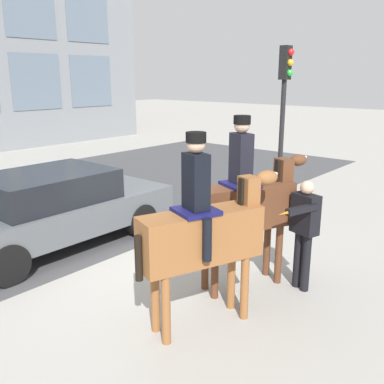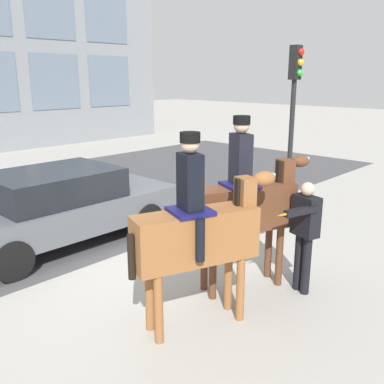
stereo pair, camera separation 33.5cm
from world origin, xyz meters
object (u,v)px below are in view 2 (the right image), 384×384
at_px(pedestrian_bystander, 305,229).
at_px(street_car_near_lane, 59,205).
at_px(mounted_horse_companion, 246,203).
at_px(traffic_light, 294,104).
at_px(mounted_horse_lead, 199,231).

xyz_separation_m(pedestrian_bystander, street_car_near_lane, (-1.45, 4.36, -0.24)).
distance_m(mounted_horse_companion, traffic_light, 4.13).
height_order(mounted_horse_lead, mounted_horse_companion, mounted_horse_companion).
relative_size(mounted_horse_companion, traffic_light, 0.69).
bearing_deg(traffic_light, mounted_horse_lead, -161.13).
relative_size(pedestrian_bystander, street_car_near_lane, 0.38).
bearing_deg(mounted_horse_companion, mounted_horse_lead, -146.56).
bearing_deg(mounted_horse_companion, street_car_near_lane, 129.27).
relative_size(mounted_horse_companion, street_car_near_lane, 0.58).
relative_size(mounted_horse_lead, mounted_horse_companion, 0.96).
xyz_separation_m(mounted_horse_companion, street_car_near_lane, (-0.99, 3.64, -0.58)).
relative_size(pedestrian_bystander, traffic_light, 0.45).
bearing_deg(street_car_near_lane, pedestrian_bystander, -71.60).
relative_size(mounted_horse_lead, street_car_near_lane, 0.56).
distance_m(mounted_horse_companion, pedestrian_bystander, 0.92).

